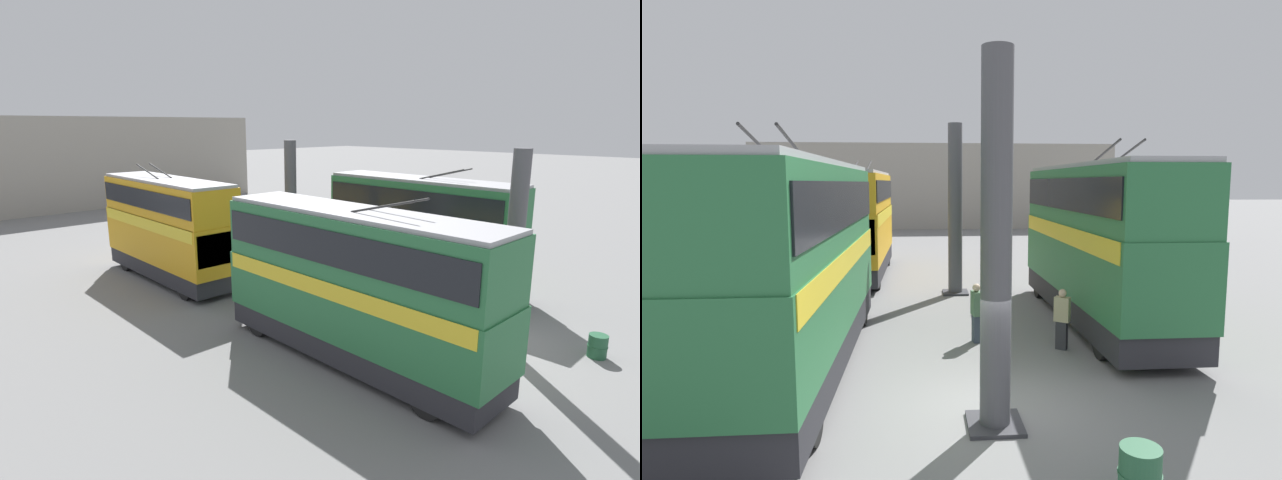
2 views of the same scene
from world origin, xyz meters
The scene contains 10 objects.
ground_plane centered at (0.00, 0.00, 0.00)m, with size 240.00×240.00×0.00m, color slate.
depot_back_wall centered at (39.99, 0.00, 4.24)m, with size 0.50×36.00×8.48m.
support_column_near centered at (-0.63, 0.00, 3.40)m, with size 1.06×1.06×7.04m.
support_column_far centered at (10.91, 0.00, 3.40)m, with size 1.06×1.06×7.04m.
bus_left_near centered at (6.25, -4.42, 2.98)m, with size 10.16×2.54×5.85m.
bus_right_mid centered at (2.60, 4.42, 2.92)m, with size 10.53×2.54×5.77m.
bus_right_far centered at (15.23, 4.42, 2.95)m, with size 9.43×2.54×5.79m.
person_aisle_midway centered at (4.43, -0.18, 0.92)m, with size 0.46×0.31×1.73m.
person_by_left_row centered at (3.62, -2.50, 0.91)m, with size 0.43×0.48×1.71m.
oil_drum centered at (-3.03, -1.79, 0.40)m, with size 0.64×0.64×0.81m.
Camera 1 is at (-7.83, 15.95, 7.79)m, focal length 28.00 mm.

